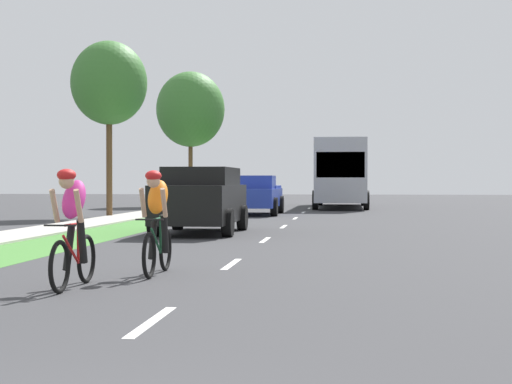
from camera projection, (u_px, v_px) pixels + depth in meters
ground_plane at (280, 229)px, 23.55m from camera, size 120.00×120.00×0.00m
grass_verge at (127, 228)px, 24.08m from camera, size 1.98×70.00×0.01m
sidewalk_concrete at (66, 227)px, 24.30m from camera, size 1.80×70.00×0.10m
lane_markings_center at (290, 222)px, 27.53m from camera, size 0.12×52.20×0.01m
cyclist_lead at (73, 227)px, 10.53m from camera, size 0.42×1.72×1.58m
cyclist_trailing at (157, 221)px, 12.05m from camera, size 0.42×1.72×1.58m
suv_black at (201, 198)px, 21.72m from camera, size 2.15×4.70×1.79m
pickup_blue at (254, 195)px, 33.49m from camera, size 2.22×5.10×1.64m
bus_silver at (341, 171)px, 42.93m from camera, size 2.78×11.60×3.48m
street_tree_near at (109, 84)px, 31.58m from camera, size 3.01×3.01×6.97m
street_tree_far at (190, 109)px, 45.32m from camera, size 3.89×3.89×7.64m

